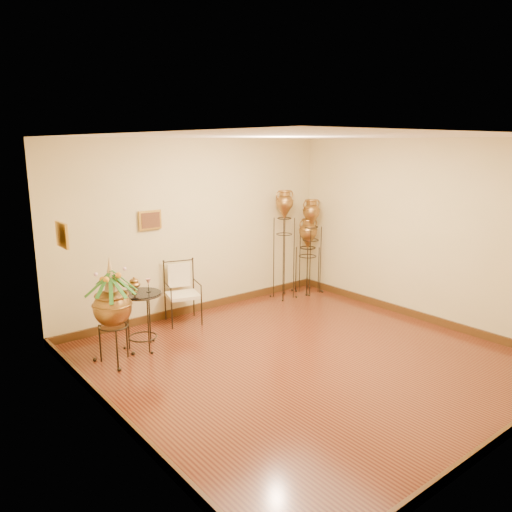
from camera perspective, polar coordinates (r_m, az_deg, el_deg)
ground at (r=6.60m, az=5.45°, el=-11.63°), size 5.00×5.00×0.00m
room_shell at (r=6.10m, az=5.71°, el=3.38°), size 5.02×5.02×2.81m
amphora_tall at (r=8.83m, az=3.22°, el=1.46°), size 0.39×0.39×1.95m
amphora_mid at (r=9.19m, az=6.25°, el=1.18°), size 0.42×0.42×1.76m
amphora_short at (r=9.28m, az=5.91°, el=0.09°), size 0.55×0.55×1.40m
planter_urn at (r=6.45m, az=-16.12°, el=-5.20°), size 0.84×0.84×1.41m
armchair at (r=7.76m, az=-8.37°, el=-4.18°), size 0.65×0.62×0.95m
side_table at (r=6.92m, az=-12.91°, el=-7.08°), size 0.56×0.56×0.99m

